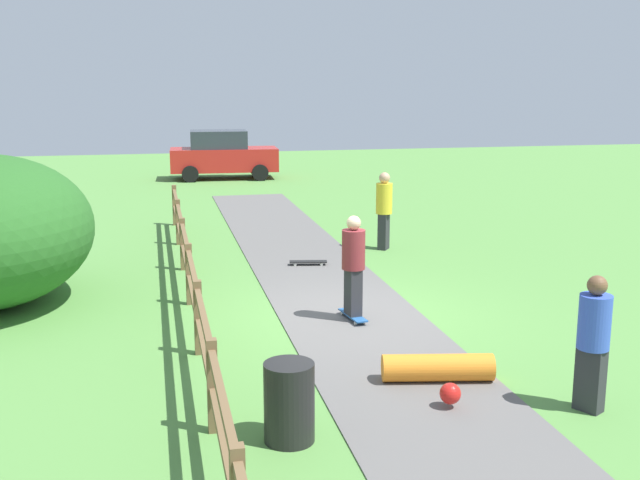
% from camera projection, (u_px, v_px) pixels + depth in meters
% --- Properties ---
extents(ground_plane, '(60.00, 60.00, 0.00)m').
position_uv_depth(ground_plane, '(350.00, 316.00, 12.94)').
color(ground_plane, '#568E42').
extents(asphalt_path, '(2.40, 28.00, 0.02)m').
position_uv_depth(asphalt_path, '(350.00, 316.00, 12.94)').
color(asphalt_path, '#605E5B').
rests_on(asphalt_path, ground_plane).
extents(wooden_fence, '(0.12, 18.12, 1.10)m').
position_uv_depth(wooden_fence, '(193.00, 287.00, 12.26)').
color(wooden_fence, brown).
rests_on(wooden_fence, ground_plane).
extents(trash_bin, '(0.56, 0.56, 0.90)m').
position_uv_depth(trash_bin, '(289.00, 402.00, 8.40)').
color(trash_bin, black).
rests_on(trash_bin, ground_plane).
extents(skater_riding, '(0.43, 0.82, 1.74)m').
position_uv_depth(skater_riding, '(353.00, 262.00, 12.50)').
color(skater_riding, '#265999').
rests_on(skater_riding, asphalt_path).
extents(skater_fallen, '(1.50, 1.28, 0.36)m').
position_uv_depth(skater_fallen, '(439.00, 370.00, 10.02)').
color(skater_fallen, orange).
rests_on(skater_fallen, asphalt_path).
extents(skateboard_loose, '(0.82, 0.34, 0.08)m').
position_uv_depth(skateboard_loose, '(308.00, 262.00, 16.40)').
color(skateboard_loose, black).
rests_on(skateboard_loose, asphalt_path).
extents(bystander_blue, '(0.52, 0.52, 1.68)m').
position_uv_depth(bystander_blue, '(593.00, 337.00, 9.08)').
color(bystander_blue, '#2D2D33').
rests_on(bystander_blue, ground_plane).
extents(bystander_yellow, '(0.53, 0.53, 1.81)m').
position_uv_depth(bystander_yellow, '(384.00, 207.00, 17.82)').
color(bystander_yellow, '#2D2D33').
rests_on(bystander_yellow, ground_plane).
extents(parked_car_red, '(4.28, 2.17, 1.92)m').
position_uv_depth(parked_car_red, '(223.00, 155.00, 30.54)').
color(parked_car_red, red).
rests_on(parked_car_red, ground_plane).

